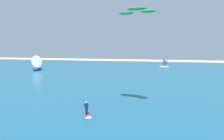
% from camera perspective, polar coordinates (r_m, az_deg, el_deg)
% --- Properties ---
extents(ocean, '(160.00, 90.00, 0.10)m').
position_cam_1_polar(ocean, '(55.71, 7.47, -1.39)').
color(ocean, navy).
rests_on(ocean, ground).
extents(kitesurfer, '(1.53, 1.95, 1.67)m').
position_cam_1_polar(kitesurfer, '(24.01, -7.11, -11.35)').
color(kitesurfer, red).
rests_on(kitesurfer, ocean).
extents(kite, '(4.96, 3.08, 0.72)m').
position_cam_1_polar(kite, '(25.09, 7.01, 16.26)').
color(kite, '#198C3F').
extents(sailboat_anchored_offshore, '(3.88, 4.58, 5.36)m').
position_cam_1_polar(sailboat_anchored_offshore, '(69.42, -20.15, 2.00)').
color(sailboat_anchored_offshore, navy).
rests_on(sailboat_anchored_offshore, ocean).
extents(sailboat_far_left, '(3.48, 3.00, 3.98)m').
position_cam_1_polar(sailboat_far_left, '(73.91, 14.91, 2.00)').
color(sailboat_far_left, white).
rests_on(sailboat_far_left, ocean).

